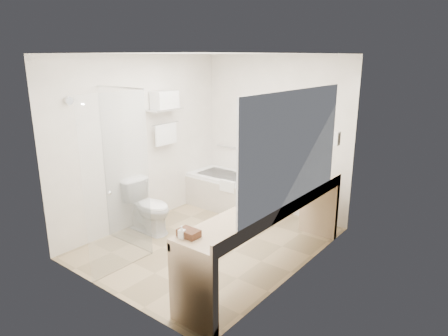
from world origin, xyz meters
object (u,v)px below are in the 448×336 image
Objects in this scene: bathtub at (235,193)px; amenity_basket at (189,233)px; vanity_counter at (270,221)px; water_bottle_left at (320,172)px; toilet at (148,207)px.

amenity_basket is (1.37, -2.57, 0.61)m from bathtub.
vanity_counter is at bearing -42.35° from bathtub.
water_bottle_left reaches higher than bathtub.
toilet is at bearing -145.66° from water_bottle_left.
vanity_counter is 13.22× the size of amenity_basket.
amenity_basket is at bearing -61.93° from bathtub.
bathtub is 7.23× the size of water_bottle_left.
toilet reaches higher than bathtub.
amenity_basket reaches higher than toilet.
amenity_basket is 0.92× the size of water_bottle_left.
vanity_counter reaches higher than amenity_basket.
amenity_basket reaches higher than bathtub.
water_bottle_left is (0.17, 2.43, 0.07)m from amenity_basket.
toilet is 2.48m from water_bottle_left.
amenity_basket is (1.82, -1.08, 0.51)m from toilet.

